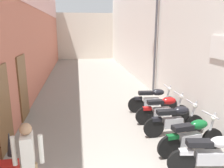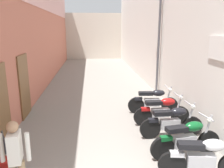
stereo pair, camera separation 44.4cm
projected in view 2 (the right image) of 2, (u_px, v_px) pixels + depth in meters
The scene contains 13 objects.
ground_plane at pixel (100, 91), 11.32m from camera, with size 37.05×37.05×0.00m, color gray.
building_left at pixel (41, 18), 12.05m from camera, with size 0.45×21.05×7.20m.
building_right at pixel (150, 23), 12.72m from camera, with size 0.45×21.05×6.73m.
building_far_end at pixel (94, 36), 23.84m from camera, with size 8.59×2.00×4.58m, color beige.
motorcycle_nearest at pixel (204, 157), 4.65m from camera, with size 1.84×0.58×1.04m.
motorcycle_second at pixel (187, 138), 5.47m from camera, with size 1.84×0.58×1.04m.
motorcycle_third at pixel (172, 121), 6.44m from camera, with size 1.85×0.58×1.04m.
motorcycle_fourth at pixel (162, 110), 7.31m from camera, with size 1.85×0.58×1.04m.
motorcycle_fifth at pixel (153, 100), 8.32m from camera, with size 1.85×0.58×1.04m.
pedestrian_by_doorway at pixel (16, 156), 3.92m from camera, with size 0.52×0.37×1.57m.
plastic_crate at pixel (1, 165), 4.97m from camera, with size 0.44×0.32×0.28m, color red.
umbrella_leaning at pixel (4, 141), 4.93m from camera, with size 0.20×0.35×0.97m.
street_lamp at pixel (157, 32), 10.00m from camera, with size 0.79×0.18×5.00m.
Camera 2 is at (-0.43, -2.38, 3.08)m, focal length 36.19 mm.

